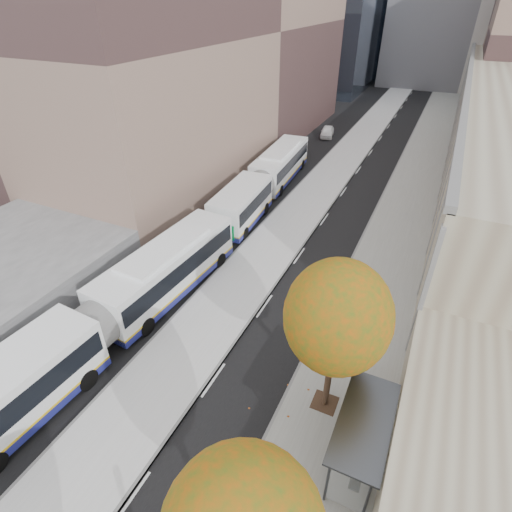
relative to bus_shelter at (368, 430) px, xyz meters
The scene contains 8 objects.
bus_platform 25.96m from the bus_shelter, 111.69° to the left, with size 4.25×150.00×0.15m, color silver.
sidewalk 24.19m from the bus_shelter, 93.72° to the left, with size 4.75×150.00×0.08m, color gray.
building_midrise 42.47m from the bus_shelter, 133.18° to the left, with size 24.00×46.00×25.00m, color gray.
bus_shelter is the anchor object (origin of this frame).
tree_c 4.23m from the bus_shelter, 135.67° to the left, with size 4.20×4.20×7.28m.
bus_near 13.59m from the bus_shelter, behind, with size 3.84×18.84×3.12m.
bus_far 25.08m from the bus_shelter, 122.75° to the left, with size 3.77×18.23×3.02m.
distant_car 43.12m from the bus_shelter, 108.58° to the left, with size 1.54×3.82×1.30m, color white.
Camera 1 is at (5.64, 1.37, 15.63)m, focal length 28.00 mm.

